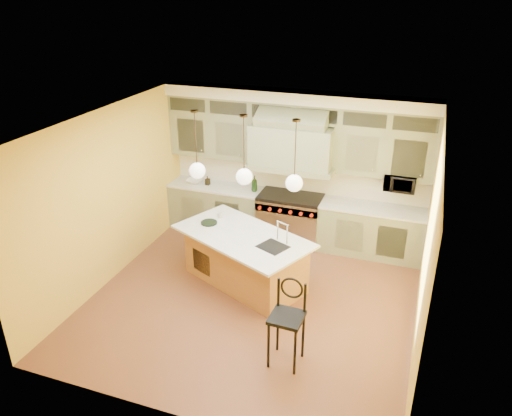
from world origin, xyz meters
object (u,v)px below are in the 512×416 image
at_px(kitchen_island, 245,258).
at_px(microwave, 400,182).
at_px(range, 290,218).
at_px(counter_stool, 287,318).

height_order(kitchen_island, microwave, microwave).
bearing_deg(range, kitchen_island, -99.71).
distance_m(kitchen_island, counter_stool, 2.01).
relative_size(range, microwave, 2.21).
relative_size(counter_stool, microwave, 2.25).
bearing_deg(microwave, counter_stool, -107.11).
bearing_deg(range, microwave, 3.12).
bearing_deg(counter_stool, range, 107.52).
distance_m(range, microwave, 2.18).
xyz_separation_m(range, counter_stool, (0.90, -3.30, 0.21)).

